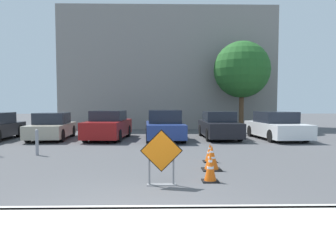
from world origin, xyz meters
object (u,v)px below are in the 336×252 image
traffic_cone_second (212,158)px  traffic_cone_nearest (210,168)px  parked_car_sixth (276,126)px  parked_car_third (108,126)px  road_closed_sign (161,156)px  parked_car_fourth (164,126)px  bollard_nearest (37,142)px  parked_car_fifth (219,126)px  parked_car_second (52,127)px  traffic_cone_third (210,153)px

traffic_cone_second → traffic_cone_nearest: bearing=-100.1°
parked_car_sixth → parked_car_third: bearing=-4.8°
road_closed_sign → parked_car_fourth: (0.15, 9.40, 0.03)m
road_closed_sign → parked_car_third: bearing=105.7°
traffic_cone_second → bollard_nearest: bollard_nearest is taller
parked_car_fourth → parked_car_fifth: parked_car_fourth is taller
parked_car_sixth → road_closed_sign: bearing=54.4°
parked_car_third → parked_car_fifth: size_ratio=1.01×
traffic_cone_nearest → parked_car_fourth: 9.11m
traffic_cone_nearest → parked_car_fifth: bearing=78.8°
parked_car_second → parked_car_fourth: 5.88m
bollard_nearest → parked_car_sixth: bearing=26.7°
traffic_cone_third → parked_car_second: parked_car_second is taller
traffic_cone_nearest → traffic_cone_second: bearing=79.9°
parked_car_sixth → traffic_cone_third: bearing=52.5°
traffic_cone_nearest → bollard_nearest: size_ratio=0.72×
parked_car_second → parked_car_sixth: size_ratio=0.92×
parked_car_second → traffic_cone_second: bearing=127.1°
road_closed_sign → parked_car_sixth: 11.43m
road_closed_sign → parked_car_sixth: parked_car_sixth is taller
parked_car_fifth → bollard_nearest: parked_car_fifth is taller
traffic_cone_nearest → traffic_cone_third: bearing=81.7°
parked_car_fifth → parked_car_sixth: parked_car_fifth is taller
parked_car_second → parked_car_fourth: bearing=171.4°
traffic_cone_second → parked_car_second: (-7.10, 8.15, 0.30)m
parked_car_second → parked_car_fourth: size_ratio=0.99×
road_closed_sign → bollard_nearest: bearing=134.9°
traffic_cone_nearest → parked_car_third: size_ratio=0.15×
traffic_cone_third → parked_car_fourth: bearing=102.2°
road_closed_sign → parked_car_fifth: 10.58m
road_closed_sign → parked_car_sixth: size_ratio=0.27×
traffic_cone_second → parked_car_third: 9.15m
parked_car_third → traffic_cone_third: bearing=125.6°
parked_car_second → parked_car_fifth: (8.79, 0.25, 0.03)m
traffic_cone_nearest → traffic_cone_third: size_ratio=1.14×
parked_car_fifth → parked_car_second: bearing=1.2°
road_closed_sign → traffic_cone_nearest: bearing=17.1°
parked_car_second → bollard_nearest: 5.55m
traffic_cone_second → parked_car_sixth: bearing=60.0°
parked_car_fifth → traffic_cone_second: bearing=78.2°
traffic_cone_third → parked_car_sixth: size_ratio=0.12×
parked_car_third → parked_car_sixth: parked_car_third is taller
parked_car_third → bollard_nearest: parked_car_third is taller
parked_car_fifth → parked_car_fourth: bearing=13.3°
traffic_cone_second → bollard_nearest: 6.46m
parked_car_second → parked_car_fourth: (5.86, -0.47, 0.07)m
traffic_cone_second → traffic_cone_third: size_ratio=1.19×
road_closed_sign → traffic_cone_nearest: size_ratio=1.89×
parked_car_sixth → bollard_nearest: size_ratio=5.12×
traffic_cone_second → traffic_cone_third: bearing=83.7°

